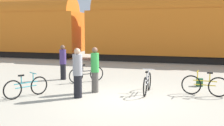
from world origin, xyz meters
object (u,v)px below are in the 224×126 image
object	(u,v)px
bicycle_black	(87,74)
person_in_grey	(78,73)
person_in_green	(95,70)
freight_train	(160,25)
backpack	(199,82)
bicycle_teal	(26,87)
bicycle_yellow	(205,85)
bicycle_silver	(147,83)
person_in_purple	(63,62)

from	to	relation	value
bicycle_black	person_in_grey	xyz separation A→B (m)	(0.77, -2.73, 0.53)
person_in_green	bicycle_black	bearing A→B (deg)	31.74
freight_train	backpack	distance (m)	9.55
bicycle_teal	person_in_green	bearing A→B (deg)	33.15
bicycle_yellow	backpack	world-z (taller)	bicycle_yellow
freight_train	person_in_grey	xyz separation A→B (m)	(-1.53, -12.08, -1.88)
bicycle_yellow	bicycle_silver	xyz separation A→B (m)	(-2.10, -0.22, -0.00)
bicycle_yellow	bicycle_teal	bearing A→B (deg)	-161.75
freight_train	backpack	world-z (taller)	freight_train
bicycle_teal	bicycle_yellow	bearing A→B (deg)	18.25
freight_train	bicycle_teal	distance (m)	13.19
person_in_grey	backpack	size ratio (longest dim) A/B	5.27
bicycle_silver	person_in_green	size ratio (longest dim) A/B	1.03
bicycle_silver	person_in_purple	world-z (taller)	person_in_purple
person_in_purple	bicycle_black	bearing A→B (deg)	-17.66
bicycle_yellow	person_in_grey	world-z (taller)	person_in_grey
freight_train	person_in_grey	world-z (taller)	freight_train
person_in_green	backpack	distance (m)	4.67
bicycle_black	bicycle_silver	distance (m)	3.34
person_in_green	bicycle_teal	bearing A→B (deg)	123.73
bicycle_yellow	person_in_green	bearing A→B (deg)	-170.90
bicycle_silver	person_in_purple	size ratio (longest dim) A/B	1.07
freight_train	bicycle_yellow	xyz separation A→B (m)	(2.86, -10.47, -2.39)
freight_train	bicycle_silver	size ratio (longest dim) A/B	19.88
bicycle_teal	person_in_purple	distance (m)	3.51
person_in_purple	person_in_grey	bearing A→B (deg)	-60.65
freight_train	bicycle_black	world-z (taller)	freight_train
bicycle_teal	person_in_purple	size ratio (longest dim) A/B	0.91
bicycle_yellow	bicycle_silver	size ratio (longest dim) A/B	0.93
bicycle_black	bicycle_yellow	size ratio (longest dim) A/B	0.78
bicycle_yellow	bicycle_silver	distance (m)	2.11
person_in_green	person_in_grey	distance (m)	1.00
bicycle_yellow	backpack	bearing A→B (deg)	93.91
bicycle_black	backpack	xyz separation A→B (m)	(5.04, 0.58, -0.20)
person_in_grey	person_in_purple	size ratio (longest dim) A/B	1.05
bicycle_black	backpack	distance (m)	5.08
person_in_grey	person_in_purple	bearing A→B (deg)	-73.96
bicycle_black	person_in_grey	world-z (taller)	person_in_grey
freight_train	person_in_purple	distance (m)	9.95
freight_train	person_in_grey	bearing A→B (deg)	-97.20
bicycle_black	person_in_grey	bearing A→B (deg)	-74.25
person_in_grey	bicycle_black	bearing A→B (deg)	-93.35
backpack	person_in_purple	bearing A→B (deg)	-177.40
bicycle_silver	backpack	xyz separation A→B (m)	(1.98, 1.92, -0.22)
bicycle_silver	person_in_grey	world-z (taller)	person_in_grey
bicycle_teal	person_in_purple	xyz separation A→B (m)	(-0.29, 3.46, 0.49)
bicycle_teal	bicycle_silver	distance (m)	4.51
bicycle_teal	person_in_grey	bearing A→B (deg)	13.67
bicycle_yellow	person_in_green	xyz separation A→B (m)	(-4.08, -0.65, 0.51)
bicycle_silver	backpack	distance (m)	2.77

